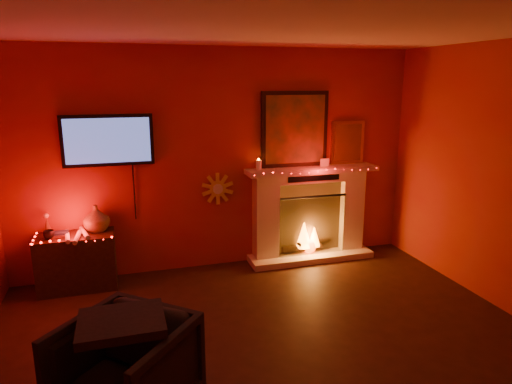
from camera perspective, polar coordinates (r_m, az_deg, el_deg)
room at (r=3.28m, az=4.99°, el=-3.15°), size 5.00×5.00×5.00m
fireplace at (r=6.00m, az=6.63°, el=-1.59°), size 1.72×0.40×2.18m
tv at (r=5.41m, az=-18.01°, el=6.13°), size 1.00×0.07×1.24m
sunburst_clock at (r=5.66m, az=-4.81°, el=0.41°), size 0.40×0.03×0.40m
console_table at (r=5.55m, az=-21.30°, el=-7.51°), size 0.84×0.57×0.94m
armchair at (r=3.46m, az=-16.01°, el=-20.78°), size 1.13×1.13×0.74m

